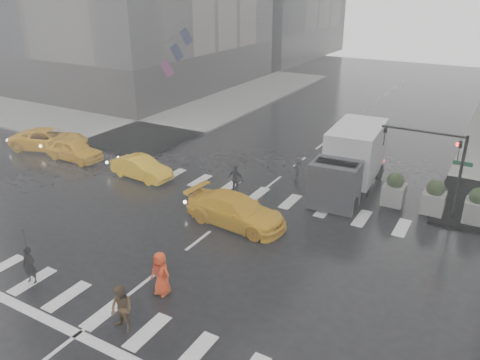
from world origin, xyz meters
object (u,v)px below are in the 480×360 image
Objects in this scene: pedestrian_orange at (161,273)px; box_truck at (350,159)px; pedestrian_brown at (122,309)px; taxi_mid at (141,168)px; taxi_front at (74,150)px; traffic_signal_pole at (441,158)px.

pedestrian_orange is 13.42m from box_truck.
pedestrian_orange is (-0.16, 2.31, 0.02)m from pedestrian_brown.
pedestrian_orange reaches higher than pedestrian_brown.
pedestrian_brown is 13.84m from taxi_mid.
taxi_front is at bearing -170.51° from box_truck.
traffic_signal_pole is at bearing -15.24° from box_truck.
box_truck is at bearing 168.55° from traffic_signal_pole.
traffic_signal_pole is 1.11× the size of taxi_mid.
taxi_mid is (-8.39, 8.57, -0.24)m from pedestrian_orange.
taxi_mid is 12.48m from box_truck.
taxi_front is at bearing 92.06° from taxi_mid.
pedestrian_orange is 0.44× the size of taxi_mid.
taxi_front is at bearing 148.96° from pedestrian_brown.
taxi_mid is (6.09, -0.24, -0.05)m from taxi_front.
taxi_mid is at bearing -92.47° from taxi_front.
pedestrian_brown is 18.39m from taxi_front.
box_truck reaches higher than pedestrian_brown.
pedestrian_orange is 0.26× the size of box_truck.
pedestrian_brown is 15.64m from box_truck.
box_truck reaches higher than taxi_front.
traffic_signal_pole is 14.60m from pedestrian_orange.
pedestrian_brown is at bearing -137.56° from taxi_mid.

